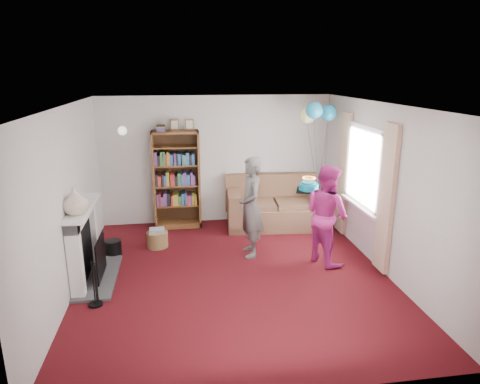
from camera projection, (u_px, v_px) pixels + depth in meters
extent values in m
plane|color=#380908|center=(234.00, 275.00, 6.39)|extent=(5.00, 5.00, 0.00)
cube|color=silver|center=(217.00, 160.00, 8.44)|extent=(4.50, 0.02, 2.50)
cube|color=silver|center=(67.00, 202.00, 5.73)|extent=(0.02, 5.00, 2.50)
cube|color=silver|center=(384.00, 189.00, 6.37)|extent=(0.02, 5.00, 2.50)
cube|color=white|center=(233.00, 105.00, 5.71)|extent=(4.50, 5.00, 0.01)
cube|color=#3F3F42|center=(98.00, 277.00, 6.29)|extent=(0.55, 1.40, 0.04)
cube|color=white|center=(75.00, 262.00, 5.60)|extent=(0.18, 0.14, 1.06)
cube|color=white|center=(91.00, 232.00, 6.65)|extent=(0.18, 0.14, 1.06)
cube|color=white|center=(80.00, 214.00, 6.00)|extent=(0.18, 1.24, 0.16)
cube|color=white|center=(82.00, 208.00, 5.98)|extent=(0.28, 1.35, 0.05)
cube|color=black|center=(83.00, 249.00, 6.14)|extent=(0.10, 0.80, 0.86)
cube|color=black|center=(101.00, 257.00, 6.21)|extent=(0.02, 0.70, 0.60)
cylinder|color=black|center=(93.00, 283.00, 5.48)|extent=(0.18, 0.18, 0.64)
cylinder|color=black|center=(114.00, 248.00, 7.04)|extent=(0.26, 0.26, 0.26)
cube|color=white|center=(368.00, 128.00, 6.71)|extent=(0.08, 1.30, 0.08)
cube|color=white|center=(361.00, 204.00, 7.05)|extent=(0.08, 1.30, 0.08)
cube|color=white|center=(366.00, 167.00, 6.88)|extent=(0.01, 1.15, 1.20)
cube|color=white|center=(360.00, 206.00, 7.06)|extent=(0.14, 1.32, 0.04)
cube|color=#C3B993|center=(386.00, 199.00, 6.18)|extent=(0.07, 0.38, 2.20)
cube|color=#C3B993|center=(343.00, 174.00, 7.74)|extent=(0.07, 0.38, 2.20)
cylinder|color=gold|center=(123.00, 129.00, 7.95)|extent=(0.04, 0.12, 0.04)
sphere|color=white|center=(122.00, 131.00, 7.87)|extent=(0.16, 0.16, 0.16)
cube|color=#472B14|center=(177.00, 177.00, 8.36)|extent=(0.89, 0.04, 1.87)
cube|color=brown|center=(154.00, 181.00, 8.12)|extent=(0.04, 0.42, 1.87)
cube|color=brown|center=(199.00, 179.00, 8.24)|extent=(0.04, 0.42, 1.87)
cube|color=brown|center=(175.00, 132.00, 7.93)|extent=(0.89, 0.42, 0.04)
cube|color=brown|center=(179.00, 223.00, 8.42)|extent=(0.89, 0.42, 0.10)
cube|color=brown|center=(178.00, 204.00, 8.31)|extent=(0.81, 0.38, 0.03)
cube|color=brown|center=(177.00, 185.00, 8.21)|extent=(0.81, 0.38, 0.02)
cube|color=brown|center=(176.00, 165.00, 8.10)|extent=(0.81, 0.38, 0.02)
cube|color=brown|center=(175.00, 147.00, 8.01)|extent=(0.81, 0.38, 0.02)
cube|color=maroon|center=(161.00, 128.00, 7.85)|extent=(0.16, 0.22, 0.12)
cube|color=brown|center=(174.00, 125.00, 7.94)|extent=(0.16, 0.02, 0.20)
cube|color=brown|center=(189.00, 124.00, 7.98)|extent=(0.16, 0.02, 0.20)
cube|color=brown|center=(274.00, 215.00, 8.39)|extent=(1.83, 0.97, 0.43)
cube|color=brown|center=(271.00, 192.00, 8.63)|extent=(1.83, 0.24, 0.75)
cube|color=brown|center=(234.00, 206.00, 8.21)|extent=(0.24, 0.92, 0.59)
cube|color=brown|center=(314.00, 203.00, 8.44)|extent=(0.24, 0.92, 0.59)
cube|color=brown|center=(255.00, 205.00, 8.19)|extent=(0.77, 0.67, 0.12)
cube|color=brown|center=(296.00, 203.00, 8.30)|extent=(0.77, 0.67, 0.12)
cylinder|color=olive|center=(157.00, 239.00, 7.39)|extent=(0.36, 0.36, 0.27)
cube|color=beige|center=(157.00, 230.00, 7.34)|extent=(0.25, 0.20, 0.06)
imported|color=black|center=(251.00, 207.00, 6.89)|extent=(0.42, 0.62, 1.65)
imported|color=#B6247A|center=(327.00, 214.00, 6.67)|extent=(0.84, 0.93, 1.57)
cube|color=black|center=(308.00, 190.00, 6.83)|extent=(0.37, 0.37, 0.02)
cylinder|color=#0D7D97|center=(309.00, 187.00, 6.81)|extent=(0.31, 0.31, 0.10)
cylinder|color=#0D7D97|center=(309.00, 183.00, 6.80)|extent=(0.23, 0.23, 0.04)
cylinder|color=pink|center=(314.00, 181.00, 6.80)|extent=(0.01, 0.01, 0.09)
sphere|color=orange|center=(315.00, 178.00, 6.79)|extent=(0.02, 0.02, 0.02)
cylinder|color=pink|center=(313.00, 180.00, 6.84)|extent=(0.01, 0.01, 0.09)
sphere|color=orange|center=(313.00, 177.00, 6.82)|extent=(0.02, 0.02, 0.02)
cylinder|color=pink|center=(311.00, 180.00, 6.86)|extent=(0.01, 0.01, 0.09)
sphere|color=orange|center=(311.00, 177.00, 6.85)|extent=(0.02, 0.02, 0.02)
cylinder|color=pink|center=(308.00, 180.00, 6.88)|extent=(0.01, 0.01, 0.09)
sphere|color=orange|center=(309.00, 176.00, 6.86)|extent=(0.02, 0.02, 0.02)
cylinder|color=pink|center=(306.00, 180.00, 6.87)|extent=(0.01, 0.01, 0.09)
sphere|color=orange|center=(306.00, 177.00, 6.86)|extent=(0.02, 0.02, 0.02)
cylinder|color=pink|center=(304.00, 180.00, 6.85)|extent=(0.01, 0.01, 0.09)
sphere|color=orange|center=(304.00, 177.00, 6.83)|extent=(0.02, 0.02, 0.02)
cylinder|color=pink|center=(303.00, 181.00, 6.81)|extent=(0.01, 0.01, 0.09)
sphere|color=orange|center=(303.00, 177.00, 6.80)|extent=(0.02, 0.02, 0.02)
cylinder|color=pink|center=(303.00, 181.00, 6.77)|extent=(0.01, 0.01, 0.09)
sphere|color=orange|center=(303.00, 178.00, 6.76)|extent=(0.02, 0.02, 0.02)
cylinder|color=pink|center=(305.00, 182.00, 6.74)|extent=(0.01, 0.01, 0.09)
sphere|color=orange|center=(305.00, 179.00, 6.72)|extent=(0.02, 0.02, 0.02)
cylinder|color=pink|center=(307.00, 182.00, 6.71)|extent=(0.01, 0.01, 0.09)
sphere|color=orange|center=(307.00, 179.00, 6.70)|extent=(0.02, 0.02, 0.02)
cylinder|color=pink|center=(309.00, 182.00, 6.70)|extent=(0.01, 0.01, 0.09)
sphere|color=orange|center=(309.00, 179.00, 6.68)|extent=(0.02, 0.02, 0.02)
cylinder|color=pink|center=(312.00, 182.00, 6.70)|extent=(0.01, 0.01, 0.09)
sphere|color=orange|center=(312.00, 179.00, 6.69)|extent=(0.02, 0.02, 0.02)
cylinder|color=pink|center=(314.00, 182.00, 6.73)|extent=(0.01, 0.01, 0.09)
sphere|color=orange|center=(314.00, 179.00, 6.71)|extent=(0.02, 0.02, 0.02)
cylinder|color=pink|center=(315.00, 181.00, 6.76)|extent=(0.01, 0.01, 0.09)
sphere|color=orange|center=(315.00, 178.00, 6.75)|extent=(0.02, 0.02, 0.02)
sphere|color=#3F3F3F|center=(318.00, 193.00, 8.18)|extent=(0.02, 0.02, 0.02)
sphere|color=teal|center=(329.00, 113.00, 7.67)|extent=(0.30, 0.30, 0.30)
sphere|color=#F2F998|center=(307.00, 115.00, 7.82)|extent=(0.30, 0.30, 0.30)
sphere|color=teal|center=(314.00, 110.00, 7.42)|extent=(0.30, 0.30, 0.30)
imported|color=beige|center=(75.00, 201.00, 5.59)|extent=(0.36, 0.36, 0.35)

